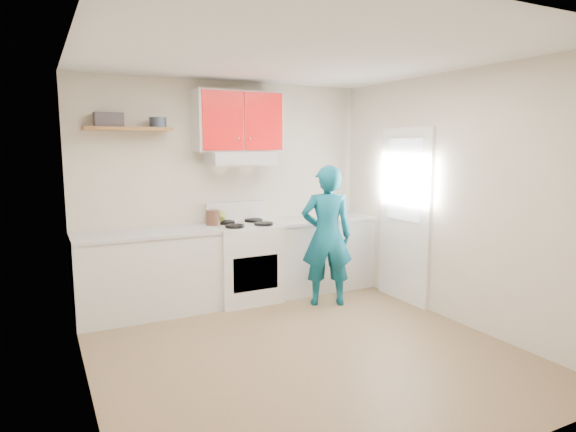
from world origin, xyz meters
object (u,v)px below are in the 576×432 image
crock (213,218)px  person (327,236)px  tin (158,122)px  kettle (218,217)px  stove (245,262)px

crock → person: person is taller
tin → person: tin is taller
tin → person: 2.27m
tin → kettle: 1.30m
stove → person: (0.78, -0.58, 0.35)m
stove → crock: crock is taller
stove → crock: bearing=160.8°
crock → stove: bearing=-19.2°
stove → tin: tin is taller
crock → person: size_ratio=0.12×
kettle → person: (1.03, -0.81, -0.19)m
tin → kettle: bearing=7.2°
stove → crock: (-0.35, 0.12, 0.54)m
person → tin: bearing=0.5°
kettle → crock: bearing=-135.1°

